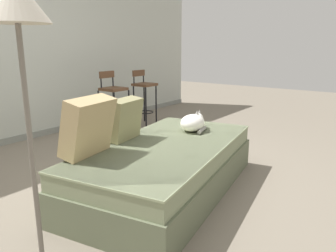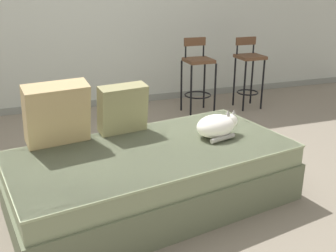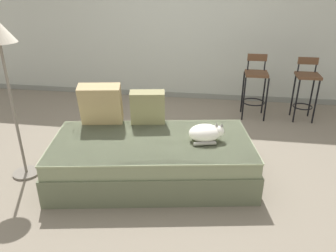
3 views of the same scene
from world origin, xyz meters
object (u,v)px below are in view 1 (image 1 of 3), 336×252
object	(u,v)px
bar_stool_near_window	(113,98)
bar_stool_by_doorway	(144,92)
cat	(193,122)
couch	(167,167)
throw_pillow_corner	(88,127)
floor_lamp	(19,31)
throw_pillow_middle	(125,119)

from	to	relation	value
bar_stool_near_window	bar_stool_by_doorway	distance (m)	0.71
cat	bar_stool_by_doorway	bearing A→B (deg)	53.55
couch	bar_stool_by_doorway	distance (m)	2.70
bar_stool_by_doorway	throw_pillow_corner	bearing A→B (deg)	-147.58
bar_stool_by_doorway	floor_lamp	distance (m)	3.93
throw_pillow_corner	cat	distance (m)	1.19
couch	throw_pillow_corner	distance (m)	0.83
throw_pillow_corner	throw_pillow_middle	xyz separation A→B (m)	(0.50, 0.09, -0.04)
couch	bar_stool_by_doorway	bearing A→B (deg)	45.12
throw_pillow_middle	floor_lamp	size ratio (longest dim) A/B	0.25
couch	cat	bearing A→B (deg)	7.03
cat	throw_pillow_corner	bearing A→B (deg)	168.39
couch	throw_pillow_corner	bearing A→B (deg)	153.87
cat	bar_stool_near_window	bearing A→B (deg)	70.75
throw_pillow_middle	bar_stool_by_doorway	world-z (taller)	bar_stool_by_doorway
throw_pillow_corner	floor_lamp	world-z (taller)	floor_lamp
throw_pillow_corner	bar_stool_near_window	bearing A→B (deg)	41.57
bar_stool_near_window	floor_lamp	bearing A→B (deg)	-141.26
couch	throw_pillow_middle	distance (m)	0.58
throw_pillow_corner	floor_lamp	size ratio (longest dim) A/B	0.30
bar_stool_near_window	throw_pillow_middle	bearing A→B (deg)	-130.75
couch	bar_stool_near_window	xyz separation A→B (m)	(1.18, 1.90, 0.30)
throw_pillow_corner	bar_stool_near_window	xyz separation A→B (m)	(1.80, 1.59, -0.15)
cat	bar_stool_by_doorway	xyz separation A→B (m)	(1.35, 1.83, 0.01)
couch	floor_lamp	xyz separation A→B (m)	(-1.36, -0.14, 1.14)
couch	bar_stool_by_doorway	size ratio (longest dim) A/B	2.41
floor_lamp	cat	bearing A→B (deg)	6.14
throw_pillow_middle	bar_stool_near_window	distance (m)	1.99
throw_pillow_corner	bar_stool_by_doorway	bearing A→B (deg)	32.42
throw_pillow_corner	cat	bearing A→B (deg)	-11.61
couch	throw_pillow_middle	bearing A→B (deg)	107.09
cat	floor_lamp	world-z (taller)	floor_lamp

